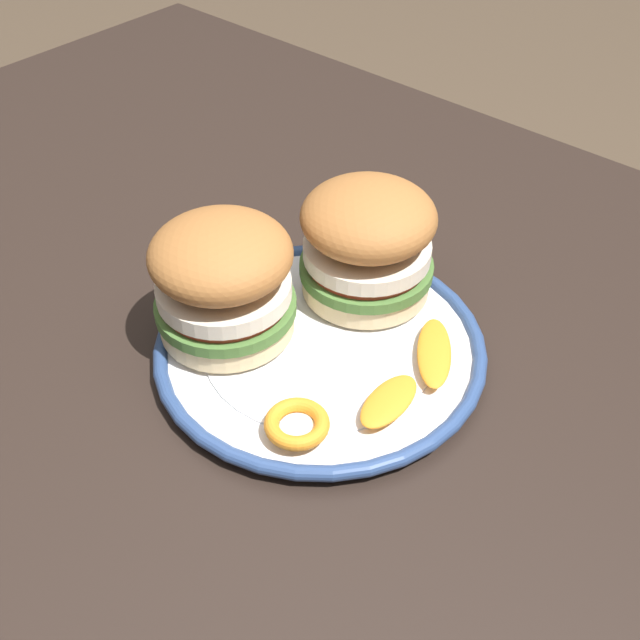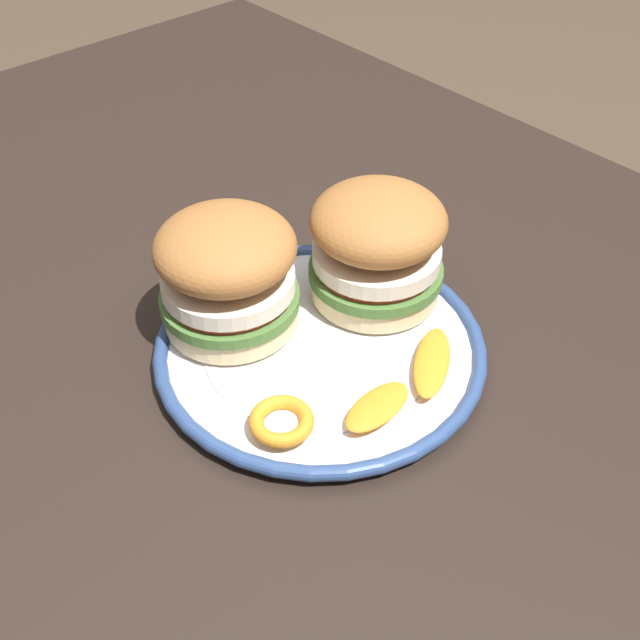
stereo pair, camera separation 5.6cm
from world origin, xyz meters
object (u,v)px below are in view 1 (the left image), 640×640
at_px(sandwich_half_left, 223,278).
at_px(sandwich_half_right, 367,241).
at_px(dining_table, 301,476).
at_px(dinner_plate, 320,348).

xyz_separation_m(sandwich_half_left, sandwich_half_right, (-0.05, -0.11, 0.00)).
height_order(dining_table, sandwich_half_right, sandwich_half_right).
xyz_separation_m(dining_table, sandwich_half_right, (0.04, -0.13, 0.16)).
xyz_separation_m(dining_table, dinner_plate, (0.02, -0.05, 0.10)).
bearing_deg(sandwich_half_left, dinner_plate, -151.44).
xyz_separation_m(dining_table, sandwich_half_left, (0.09, -0.01, 0.16)).
relative_size(sandwich_half_left, sandwich_half_right, 0.99).
xyz_separation_m(dinner_plate, sandwich_half_left, (0.07, 0.04, 0.06)).
bearing_deg(dining_table, sandwich_half_right, -73.88).
relative_size(dining_table, sandwich_half_left, 9.55).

